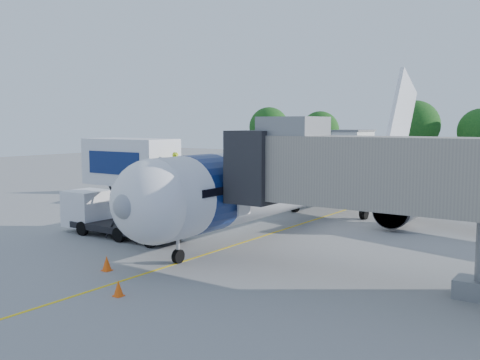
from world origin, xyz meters
The scene contains 12 objects.
ground centered at (0.00, 0.00, 0.00)m, with size 160.00×160.00×0.00m, color gray.
guidance_line centered at (0.00, 0.00, 0.01)m, with size 0.15×70.00×0.01m, color yellow.
taxiway_strip centered at (0.00, 42.00, 0.00)m, with size 120.00×10.00×0.01m, color #59595B.
aircraft centered at (0.00, 4.12, 2.95)m, with size 34.17×37.73×11.35m.
jet_bridge centered at (7.99, -7.00, 4.34)m, with size 13.90×3.20×6.60m.
catering_hiloader centered at (-6.27, -7.00, 2.76)m, with size 8.50×2.44×5.50m.
safety_cone_a centered at (-1.67, -12.22, 0.32)m, with size 0.42×0.42×0.66m.
safety_cone_b centered at (1.34, -14.28, 0.29)m, with size 0.38×0.38×0.60m.
outbuilding_left centered at (-28.00, 60.00, 2.66)m, with size 18.40×8.40×5.30m.
tree_a centered at (-37.55, 58.41, 5.73)m, with size 7.41×7.41×9.44m.
tree_b centered at (-26.48, 57.57, 5.17)m, with size 6.69×6.69×8.52m.
tree_c centered at (-10.10, 57.86, 6.07)m, with size 7.85×7.85×10.00m.
Camera 1 is at (15.92, -27.31, 6.29)m, focal length 40.00 mm.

